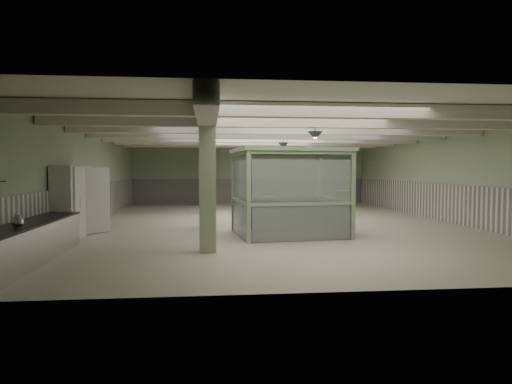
{
  "coord_description": "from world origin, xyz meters",
  "views": [
    {
      "loc": [
        -2.46,
        -17.57,
        2.14
      ],
      "look_at": [
        -0.82,
        -1.69,
        1.3
      ],
      "focal_mm": 32.0,
      "sensor_mm": 36.0,
      "label": 1
    }
  ],
  "objects": [
    {
      "name": "wall_left",
      "position": [
        -7.0,
        0.0,
        1.8
      ],
      "size": [
        0.02,
        20.0,
        3.6
      ],
      "primitive_type": "cube",
      "color": "#9BAA88",
      "rests_on": "floor"
    },
    {
      "name": "column_b",
      "position": [
        -2.5,
        -1.0,
        1.8
      ],
      "size": [
        0.42,
        0.42,
        3.6
      ],
      "primitive_type": "cube",
      "color": "#9EAB8A",
      "rests_on": "floor"
    },
    {
      "name": "wall_back",
      "position": [
        0.0,
        10.0,
        1.8
      ],
      "size": [
        14.0,
        0.02,
        3.6
      ],
      "primitive_type": "cube",
      "color": "#9BAA88",
      "rests_on": "floor"
    },
    {
      "name": "pitcher_near",
      "position": [
        -6.36,
        -7.76,
        1.03
      ],
      "size": [
        0.19,
        0.22,
        0.27
      ],
      "primitive_type": null,
      "rotation": [
        0.0,
        0.0,
        -0.04
      ],
      "color": "silver",
      "rests_on": "prep_counter"
    },
    {
      "name": "wall_right",
      "position": [
        7.0,
        0.0,
        1.8
      ],
      "size": [
        0.02,
        20.0,
        3.6
      ],
      "primitive_type": "cube",
      "color": "#9BAA88",
      "rests_on": "floor"
    },
    {
      "name": "wainscot_back",
      "position": [
        0.0,
        9.97,
        0.75
      ],
      "size": [
        13.9,
        0.05,
        1.5
      ],
      "primitive_type": "cube",
      "color": "silver",
      "rests_on": "floor"
    },
    {
      "name": "floor",
      "position": [
        0.0,
        0.0,
        0.0
      ],
      "size": [
        20.0,
        20.0,
        0.0
      ],
      "primitive_type": "plane",
      "color": "beige",
      "rests_on": "ground"
    },
    {
      "name": "pitcher_far",
      "position": [
        -6.48,
        -7.59,
        1.04
      ],
      "size": [
        0.27,
        0.28,
        0.29
      ],
      "primitive_type": null,
      "rotation": [
        0.0,
        0.0,
        0.37
      ],
      "color": "silver",
      "rests_on": "prep_counter"
    },
    {
      "name": "pendant_back",
      "position": [
        0.5,
        5.5,
        3.05
      ],
      "size": [
        0.44,
        0.44,
        0.22
      ],
      "primitive_type": "cone",
      "rotation": [
        3.14,
        0.0,
        0.0
      ],
      "color": "#324030",
      "rests_on": "ceiling"
    },
    {
      "name": "wainscot_left",
      "position": [
        -6.97,
        0.0,
        0.75
      ],
      "size": [
        0.05,
        19.9,
        1.5
      ],
      "primitive_type": "cube",
      "color": "silver",
      "rests_on": "floor"
    },
    {
      "name": "walkin_cooler",
      "position": [
        -6.62,
        -3.05,
        1.11
      ],
      "size": [
        1.07,
        2.42,
        2.22
      ],
      "color": "silver",
      "rests_on": "floor"
    },
    {
      "name": "pendant_mid",
      "position": [
        0.5,
        0.5,
        3.05
      ],
      "size": [
        0.44,
        0.44,
        0.22
      ],
      "primitive_type": "cone",
      "rotation": [
        3.14,
        0.0,
        0.0
      ],
      "color": "#324030",
      "rests_on": "ceiling"
    },
    {
      "name": "beam_c",
      "position": [
        0.0,
        -2.5,
        3.42
      ],
      "size": [
        13.9,
        0.35,
        0.32
      ],
      "primitive_type": "cube",
      "color": "beige",
      "rests_on": "ceiling"
    },
    {
      "name": "prep_counter",
      "position": [
        -6.54,
        -7.0,
        0.46
      ],
      "size": [
        0.92,
        5.28,
        0.91
      ],
      "color": "silver",
      "rests_on": "floor"
    },
    {
      "name": "filing_cabinet",
      "position": [
        1.98,
        -3.12,
        0.71
      ],
      "size": [
        0.68,
        0.78,
        1.41
      ],
      "primitive_type": "cube",
      "rotation": [
        0.0,
        0.0,
        -0.43
      ],
      "color": "#56594A",
      "rests_on": "floor"
    },
    {
      "name": "wall_front",
      "position": [
        0.0,
        -10.0,
        1.8
      ],
      "size": [
        14.0,
        0.02,
        3.6
      ],
      "primitive_type": "cube",
      "color": "#9BAA88",
      "rests_on": "floor"
    },
    {
      "name": "column_d",
      "position": [
        -2.5,
        8.0,
        1.8
      ],
      "size": [
        0.42,
        0.42,
        3.6
      ],
      "primitive_type": "cube",
      "color": "#9EAB8A",
      "rests_on": "floor"
    },
    {
      "name": "wainscot_right",
      "position": [
        6.97,
        0.0,
        0.75
      ],
      "size": [
        0.05,
        19.9,
        1.5
      ],
      "primitive_type": "cube",
      "color": "silver",
      "rests_on": "floor"
    },
    {
      "name": "beam_e",
      "position": [
        0.0,
        2.5,
        3.42
      ],
      "size": [
        13.9,
        0.35,
        0.32
      ],
      "primitive_type": "cube",
      "color": "beige",
      "rests_on": "ceiling"
    },
    {
      "name": "guard_booth",
      "position": [
        0.08,
        -3.28,
        1.84
      ],
      "size": [
        3.72,
        3.25,
        2.76
      ],
      "rotation": [
        0.0,
        0.0,
        0.11
      ],
      "color": "#8AA281",
      "rests_on": "floor"
    },
    {
      "name": "pendant_front",
      "position": [
        0.5,
        -5.0,
        3.05
      ],
      "size": [
        0.44,
        0.44,
        0.22
      ],
      "primitive_type": "cone",
      "rotation": [
        3.14,
        0.0,
        0.0
      ],
      "color": "#324030",
      "rests_on": "ceiling"
    },
    {
      "name": "beam_g",
      "position": [
        0.0,
        7.5,
        3.42
      ],
      "size": [
        13.9,
        0.35,
        0.32
      ],
      "primitive_type": "cube",
      "color": "beige",
      "rests_on": "ceiling"
    },
    {
      "name": "ceiling",
      "position": [
        0.0,
        0.0,
        3.6
      ],
      "size": [
        14.0,
        20.0,
        0.02
      ],
      "primitive_type": "cube",
      "color": "silver",
      "rests_on": "wall_back"
    },
    {
      "name": "beam_a",
      "position": [
        0.0,
        -7.5,
        3.42
      ],
      "size": [
        13.9,
        0.35,
        0.32
      ],
      "primitive_type": "cube",
      "color": "beige",
      "rests_on": "ceiling"
    },
    {
      "name": "column_a",
      "position": [
        -2.5,
        -6.0,
        1.8
      ],
      "size": [
        0.42,
        0.42,
        3.6
      ],
      "primitive_type": "cube",
      "color": "#9EAB8A",
      "rests_on": "floor"
    },
    {
      "name": "column_c",
      "position": [
        -2.5,
        4.0,
        1.8
      ],
      "size": [
        0.42,
        0.42,
        3.6
      ],
      "primitive_type": "cube",
      "color": "#9EAB8A",
      "rests_on": "floor"
    },
    {
      "name": "beam_f",
      "position": [
        0.0,
        5.0,
        3.42
      ],
      "size": [
        13.9,
        0.35,
        0.32
      ],
      "primitive_type": "cube",
      "color": "beige",
      "rests_on": "ceiling"
    },
    {
      "name": "beam_b",
      "position": [
        0.0,
        -5.0,
        3.42
      ],
      "size": [
        13.9,
        0.35,
        0.32
      ],
      "primitive_type": "cube",
      "color": "beige",
      "rests_on": "ceiling"
    },
    {
      "name": "beam_d",
      "position": [
        0.0,
        0.0,
        3.42
      ],
      "size": [
        13.9,
        0.35,
        0.32
      ],
      "primitive_type": "cube",
      "color": "beige",
      "rests_on": "ceiling"
    },
    {
      "name": "girder",
      "position": [
        -2.5,
        0.0,
        3.38
      ],
      "size": [
        0.45,
        19.9,
        0.4
      ],
      "primitive_type": "cube",
      "color": "beige",
      "rests_on": "ceiling"
    }
  ]
}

